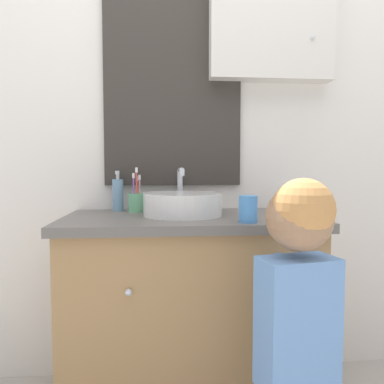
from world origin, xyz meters
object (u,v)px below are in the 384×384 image
object	(u,v)px
toothbrush_holder	(137,201)
soap_dispenser	(118,194)
child_figure	(298,308)
drinking_cup	(248,209)
sink_basin	(183,203)

from	to	relation	value
toothbrush_holder	soap_dispenser	size ratio (longest dim) A/B	1.08
toothbrush_holder	child_figure	size ratio (longest dim) A/B	0.21
toothbrush_holder	soap_dispenser	bearing A→B (deg)	151.78
drinking_cup	sink_basin	bearing A→B (deg)	134.77
sink_basin	child_figure	world-z (taller)	sink_basin
soap_dispenser	drinking_cup	size ratio (longest dim) A/B	1.89
soap_dispenser	child_figure	distance (m)	0.94
sink_basin	toothbrush_holder	distance (m)	0.24
child_figure	drinking_cup	xyz separation A→B (m)	(-0.07, 0.30, 0.25)
sink_basin	child_figure	bearing A→B (deg)	-60.50
sink_basin	soap_dispenser	distance (m)	0.33
soap_dispenser	sink_basin	bearing A→B (deg)	-32.80
sink_basin	drinking_cup	xyz separation A→B (m)	(0.22, -0.22, -0.00)
toothbrush_holder	soap_dispenser	world-z (taller)	toothbrush_holder
soap_dispenser	child_figure	xyz separation A→B (m)	(0.57, -0.70, -0.28)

